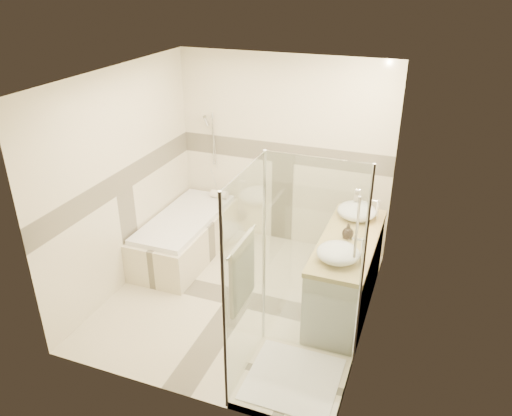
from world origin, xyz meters
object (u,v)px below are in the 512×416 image
(bathtub, at_px, (186,234))
(vessel_sink_near, at_px, (357,211))
(amenity_bottle_a, at_px, (348,232))
(vessel_sink_far, at_px, (338,253))
(shower_enclosure, at_px, (285,333))
(amenity_bottle_b, at_px, (348,231))
(vanity, at_px, (346,272))

(bathtub, distance_m, vessel_sink_near, 2.23)
(amenity_bottle_a, bearing_deg, bathtub, 170.58)
(bathtub, relative_size, vessel_sink_far, 4.06)
(shower_enclosure, bearing_deg, amenity_bottle_b, 77.93)
(vanity, relative_size, shower_enclosure, 0.79)
(amenity_bottle_b, bearing_deg, vessel_sink_near, 90.00)
(bathtub, bearing_deg, vanity, -9.25)
(bathtub, relative_size, shower_enclosure, 0.83)
(bathtub, relative_size, vessel_sink_near, 3.89)
(vanity, distance_m, vessel_sink_far, 0.69)
(bathtub, height_order, vanity, vanity)
(vessel_sink_near, distance_m, amenity_bottle_a, 0.50)
(vessel_sink_far, bearing_deg, shower_enclosure, -108.86)
(amenity_bottle_a, bearing_deg, shower_enclosure, -102.15)
(shower_enclosure, relative_size, vessel_sink_near, 4.66)
(vessel_sink_near, xyz_separation_m, amenity_bottle_a, (0.00, -0.50, -0.01))
(vessel_sink_near, xyz_separation_m, vessel_sink_far, (0.00, -0.97, -0.00))
(vessel_sink_far, height_order, amenity_bottle_a, vessel_sink_far)
(vessel_sink_near, height_order, amenity_bottle_a, vessel_sink_near)
(shower_enclosure, xyz_separation_m, amenity_bottle_a, (0.27, 1.27, 0.42))
(vessel_sink_far, bearing_deg, amenity_bottle_b, 90.00)
(bathtub, distance_m, amenity_bottle_b, 2.25)
(vanity, height_order, vessel_sink_far, vessel_sink_far)
(amenity_bottle_a, bearing_deg, vessel_sink_near, 90.00)
(vessel_sink_far, relative_size, amenity_bottle_a, 2.70)
(vessel_sink_near, distance_m, amenity_bottle_b, 0.49)
(bathtub, bearing_deg, vessel_sink_near, 3.93)
(vanity, height_order, vessel_sink_near, vessel_sink_near)
(vessel_sink_near, bearing_deg, bathtub, -176.07)
(vanity, height_order, shower_enclosure, shower_enclosure)
(vessel_sink_far, distance_m, amenity_bottle_a, 0.47)
(bathtub, height_order, shower_enclosure, shower_enclosure)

